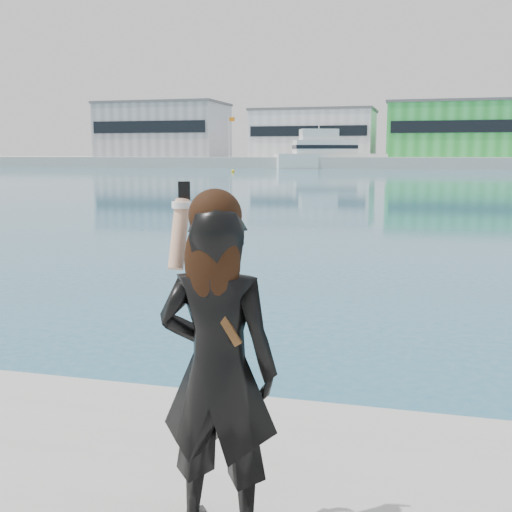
{
  "coord_description": "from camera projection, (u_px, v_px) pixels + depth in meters",
  "views": [
    {
      "loc": [
        0.8,
        -3.49,
        2.62
      ],
      "look_at": [
        -0.13,
        -0.02,
        2.04
      ],
      "focal_mm": 45.0,
      "sensor_mm": 36.0,
      "label": 1
    }
  ],
  "objects": [
    {
      "name": "warehouse_white",
      "position": [
        314.0,
        133.0,
        130.58
      ],
      "size": [
        24.48,
        15.35,
        9.5
      ],
      "color": "silver",
      "rests_on": "far_quay"
    },
    {
      "name": "warehouse_grey_left",
      "position": [
        164.0,
        130.0,
        138.82
      ],
      "size": [
        26.52,
        16.36,
        11.5
      ],
      "color": "gray",
      "rests_on": "far_quay"
    },
    {
      "name": "woman",
      "position": [
        217.0,
        361.0,
        3.02
      ],
      "size": [
        0.59,
        0.39,
        1.68
      ],
      "rotation": [
        0.0,
        0.0,
        3.16
      ],
      "color": "black",
      "rests_on": "near_quay"
    },
    {
      "name": "motor_yacht",
      "position": [
        327.0,
        154.0,
        116.01
      ],
      "size": [
        20.35,
        12.25,
        9.2
      ],
      "rotation": [
        0.0,
        0.0,
        0.37
      ],
      "color": "white",
      "rests_on": "ground"
    },
    {
      "name": "far_quay",
      "position": [
        424.0,
        162.0,
        127.82
      ],
      "size": [
        320.0,
        40.0,
        2.0
      ],
      "primitive_type": "cube",
      "color": "#9E9E99",
      "rests_on": "ground"
    },
    {
      "name": "warehouse_green",
      "position": [
        469.0,
        129.0,
        122.87
      ],
      "size": [
        30.6,
        16.36,
        10.5
      ],
      "color": "green",
      "rests_on": "far_quay"
    },
    {
      "name": "buoy_far",
      "position": [
        233.0,
        172.0,
        91.57
      ],
      "size": [
        0.5,
        0.5,
        0.5
      ],
      "primitive_type": "sphere",
      "color": "yellow",
      "rests_on": "ground"
    },
    {
      "name": "flagpole_left",
      "position": [
        229.0,
        134.0,
        128.01
      ],
      "size": [
        1.28,
        0.16,
        8.0
      ],
      "color": "silver",
      "rests_on": "far_quay"
    }
  ]
}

